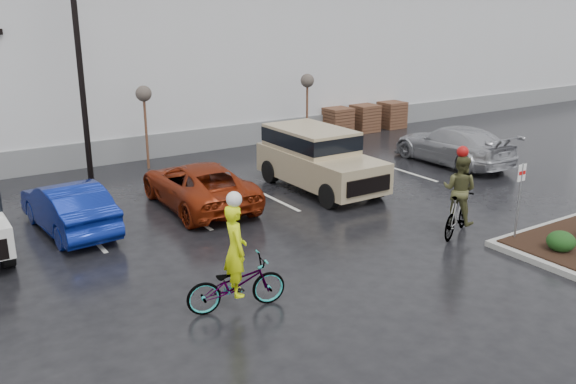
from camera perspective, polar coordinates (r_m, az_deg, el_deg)
ground at (r=14.53m, az=11.85°, el=-8.03°), size 120.00×120.00×0.00m
warehouse at (r=32.64m, az=-16.56°, el=12.14°), size 60.50×15.50×7.20m
wooded_ridge at (r=55.06m, az=-23.81°, el=12.48°), size 80.00×25.00×6.00m
lamppost at (r=21.85m, az=-19.29°, el=15.15°), size 0.50×1.00×9.22m
sapling_mid at (r=23.78m, az=-13.33°, el=8.54°), size 0.60×0.60×3.20m
sapling_east at (r=27.24m, az=1.82°, el=10.02°), size 0.60×0.60×3.20m
pallet_stack_a at (r=29.82m, az=4.64°, el=6.60°), size 1.20×1.20×1.35m
pallet_stack_b at (r=30.88m, az=7.15°, el=6.88°), size 1.20×1.20×1.35m
pallet_stack_c at (r=32.06m, az=9.63°, el=7.15°), size 1.20×1.20×1.35m
shrub_a at (r=16.76m, az=24.18°, el=-4.23°), size 0.70×0.70×0.52m
fire_lane_sign at (r=16.92m, az=20.85°, el=-0.09°), size 0.30×0.05×2.20m
car_blue at (r=18.01m, az=-19.87°, el=-1.32°), size 1.82×4.39×1.41m
car_red at (r=19.26m, az=-8.41°, el=0.70°), size 2.51×5.14×1.41m
suv_tan at (r=20.75m, az=3.06°, el=2.99°), size 2.20×5.10×2.06m
car_far_silver at (r=25.11m, az=15.16°, el=4.28°), size 2.20×5.28×1.53m
cyclist_hivis at (r=12.68m, az=-4.88°, el=-7.66°), size 2.22×1.15×2.56m
cyclist_olive at (r=17.22m, az=15.64°, el=-1.04°), size 1.99×1.32×2.51m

